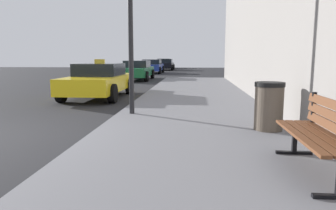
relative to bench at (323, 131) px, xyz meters
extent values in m
cube|color=slate|center=(-1.39, 1.58, -0.59)|extent=(4.00, 32.00, 0.15)
cube|color=brown|center=(-0.28, 0.00, -0.06)|extent=(0.11, 1.69, 0.04)
cube|color=brown|center=(-0.15, 0.00, -0.06)|extent=(0.11, 1.69, 0.04)
cube|color=brown|center=(-0.03, 0.00, -0.06)|extent=(0.11, 1.69, 0.04)
cube|color=brown|center=(0.10, 0.00, -0.06)|extent=(0.11, 1.69, 0.04)
cube|color=brown|center=(0.13, 0.00, 0.04)|extent=(0.06, 1.69, 0.11)
cube|color=brown|center=(0.13, 0.00, 0.17)|extent=(0.06, 1.69, 0.11)
cube|color=brown|center=(0.13, 0.00, 0.30)|extent=(0.06, 1.69, 0.11)
cube|color=black|center=(-0.09, 0.72, -0.29)|extent=(0.06, 0.06, 0.45)
cube|color=black|center=(-0.09, 0.72, -0.49)|extent=(0.50, 0.06, 0.04)
cube|color=black|center=(0.14, 0.72, 0.16)|extent=(0.05, 0.05, 0.44)
cylinder|color=brown|center=(-0.11, 2.26, -0.10)|extent=(0.53, 0.53, 0.82)
cylinder|color=black|center=(-0.11, 2.26, 0.35)|extent=(0.55, 0.55, 0.08)
cylinder|color=black|center=(-3.02, 3.78, 1.48)|extent=(0.12, 0.12, 3.97)
cube|color=yellow|center=(-5.08, 7.82, -0.12)|extent=(1.76, 4.26, 0.55)
cube|color=black|center=(-5.08, 8.04, 0.38)|extent=(1.55, 1.92, 0.45)
cube|color=yellow|center=(-5.08, 8.04, 0.69)|extent=(0.36, 0.14, 0.16)
cylinder|color=black|center=(-4.20, 6.46, -0.34)|extent=(0.22, 0.64, 0.64)
cylinder|color=black|center=(-5.96, 6.46, -0.34)|extent=(0.22, 0.64, 0.64)
cylinder|color=black|center=(-4.20, 9.19, -0.34)|extent=(0.22, 0.64, 0.64)
cylinder|color=black|center=(-5.96, 9.19, -0.34)|extent=(0.22, 0.64, 0.64)
cube|color=#196638|center=(-5.33, 17.11, -0.12)|extent=(1.71, 4.56, 0.55)
cube|color=black|center=(-5.33, 17.34, 0.38)|extent=(1.51, 2.05, 0.45)
cylinder|color=black|center=(-4.47, 15.65, -0.34)|extent=(0.22, 0.64, 0.64)
cylinder|color=black|center=(-6.19, 15.65, -0.34)|extent=(0.22, 0.64, 0.64)
cylinder|color=black|center=(-4.47, 18.57, -0.34)|extent=(0.22, 0.64, 0.64)
cylinder|color=black|center=(-6.19, 18.57, -0.34)|extent=(0.22, 0.64, 0.64)
cube|color=#233899|center=(-5.48, 25.75, -0.12)|extent=(1.79, 4.37, 0.55)
cube|color=black|center=(-5.48, 25.97, 0.38)|extent=(1.57, 1.97, 0.45)
cylinder|color=black|center=(-4.58, 24.36, -0.34)|extent=(0.22, 0.64, 0.64)
cylinder|color=black|center=(-6.37, 24.36, -0.34)|extent=(0.22, 0.64, 0.64)
cylinder|color=black|center=(-4.58, 27.15, -0.34)|extent=(0.22, 0.64, 0.64)
cylinder|color=black|center=(-6.37, 27.15, -0.34)|extent=(0.22, 0.64, 0.64)
cube|color=black|center=(-4.93, 32.98, -0.12)|extent=(1.85, 4.24, 0.55)
cube|color=black|center=(-4.93, 33.20, 0.38)|extent=(1.62, 1.91, 0.45)
cylinder|color=black|center=(-4.01, 31.63, -0.34)|extent=(0.22, 0.64, 0.64)
cylinder|color=black|center=(-5.86, 31.63, -0.34)|extent=(0.22, 0.64, 0.64)
cylinder|color=black|center=(-4.01, 34.34, -0.34)|extent=(0.22, 0.64, 0.64)
cylinder|color=black|center=(-5.86, 34.34, -0.34)|extent=(0.22, 0.64, 0.64)
cube|color=white|center=(-5.64, 39.29, -0.12)|extent=(1.71, 4.09, 0.55)
cube|color=black|center=(-5.64, 39.49, 0.38)|extent=(1.51, 1.84, 0.45)
cylinder|color=black|center=(-4.78, 37.98, -0.34)|extent=(0.22, 0.64, 0.64)
cylinder|color=black|center=(-6.49, 37.98, -0.34)|extent=(0.22, 0.64, 0.64)
cylinder|color=black|center=(-4.78, 40.60, -0.34)|extent=(0.22, 0.64, 0.64)
cylinder|color=black|center=(-6.49, 40.60, -0.34)|extent=(0.22, 0.64, 0.64)
camera|label=1|loc=(-1.51, -3.77, 0.86)|focal=33.98mm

